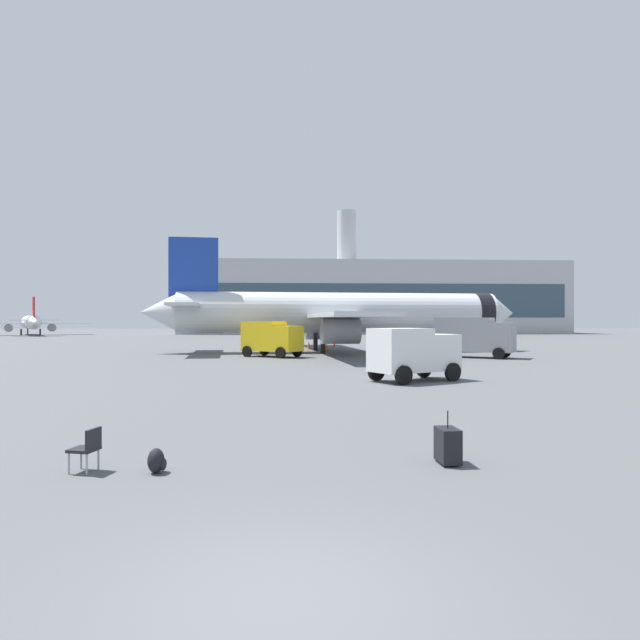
% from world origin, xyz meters
% --- Properties ---
extents(ground_plane, '(400.00, 400.00, 0.00)m').
position_xyz_m(ground_plane, '(0.00, 0.00, 0.00)').
color(ground_plane, '#515456').
extents(airplane_at_gate, '(35.77, 32.31, 10.50)m').
position_xyz_m(airplane_at_gate, '(4.61, 45.66, 3.66)').
color(airplane_at_gate, silver).
rests_on(airplane_at_gate, ground).
extents(airplane_taxiing, '(21.55, 23.37, 7.42)m').
position_xyz_m(airplane_taxiing, '(-52.44, 108.61, 2.58)').
color(airplane_taxiing, white).
rests_on(airplane_taxiing, ground).
extents(service_truck, '(5.19, 4.56, 2.90)m').
position_xyz_m(service_truck, '(-1.38, 39.08, 1.61)').
color(service_truck, yellow).
rests_on(service_truck, ground).
extents(fuel_truck, '(6.35, 5.24, 3.20)m').
position_xyz_m(fuel_truck, '(14.85, 37.38, 1.77)').
color(fuel_truck, gray).
rests_on(fuel_truck, ground).
extents(cargo_van, '(4.83, 3.90, 2.60)m').
position_xyz_m(cargo_van, '(6.16, 20.76, 1.45)').
color(cargo_van, white).
rests_on(cargo_van, ground).
extents(safety_cone_near, '(0.44, 0.44, 0.77)m').
position_xyz_m(safety_cone_near, '(13.06, 38.68, 0.38)').
color(safety_cone_near, '#F2590C').
rests_on(safety_cone_near, ground).
extents(safety_cone_mid, '(0.44, 0.44, 0.79)m').
position_xyz_m(safety_cone_mid, '(3.78, 48.64, 0.39)').
color(safety_cone_mid, '#F2590C').
rests_on(safety_cone_mid, ground).
extents(safety_cone_far, '(0.44, 0.44, 0.75)m').
position_xyz_m(safety_cone_far, '(5.10, 55.17, 0.37)').
color(safety_cone_far, '#F2590C').
rests_on(safety_cone_far, ground).
extents(safety_cone_outer, '(0.44, 0.44, 0.80)m').
position_xyz_m(safety_cone_outer, '(2.09, 51.13, 0.39)').
color(safety_cone_outer, '#F2590C').
rests_on(safety_cone_outer, ground).
extents(rolling_suitcase, '(0.44, 0.66, 1.10)m').
position_xyz_m(rolling_suitcase, '(3.36, 5.33, 0.39)').
color(rolling_suitcase, black).
rests_on(rolling_suitcase, ground).
extents(traveller_backpack, '(0.36, 0.40, 0.48)m').
position_xyz_m(traveller_backpack, '(-2.50, 4.98, 0.23)').
color(traveller_backpack, black).
rests_on(traveller_backpack, ground).
extents(gate_chair, '(0.58, 0.58, 0.86)m').
position_xyz_m(gate_chair, '(-3.87, 5.12, 0.50)').
color(gate_chair, black).
rests_on(gate_chair, ground).
extents(terminal_building, '(86.72, 17.19, 28.22)m').
position_xyz_m(terminal_building, '(19.21, 120.15, 8.24)').
color(terminal_building, '#B2B2B7').
rests_on(terminal_building, ground).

